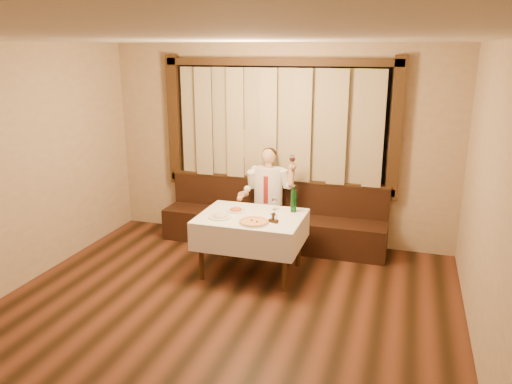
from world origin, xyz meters
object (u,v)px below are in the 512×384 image
(pizza, at_px, (254,222))
(green_bottle, at_px, (294,201))
(banquette, at_px, (273,223))
(cruet_caddy, at_px, (273,219))
(dining_table, at_px, (251,224))
(seated_man, at_px, (267,190))
(pasta_red, at_px, (236,209))
(pasta_cream, at_px, (220,215))

(pizza, xyz_separation_m, green_bottle, (0.34, 0.56, 0.13))
(pizza, height_order, green_bottle, green_bottle)
(banquette, xyz_separation_m, cruet_caddy, (0.33, -1.19, 0.49))
(pizza, xyz_separation_m, cruet_caddy, (0.21, 0.10, 0.03))
(cruet_caddy, bearing_deg, green_bottle, 90.67)
(dining_table, relative_size, green_bottle, 3.71)
(green_bottle, xyz_separation_m, seated_man, (-0.52, 0.64, -0.09))
(dining_table, relative_size, pasta_red, 5.12)
(seated_man, bearing_deg, green_bottle, -50.64)
(pasta_red, xyz_separation_m, seated_man, (0.17, 0.83, 0.03))
(cruet_caddy, bearing_deg, pasta_red, 171.42)
(dining_table, xyz_separation_m, pasta_red, (-0.23, 0.10, 0.14))
(banquette, height_order, pizza, banquette)
(dining_table, distance_m, cruet_caddy, 0.40)
(pizza, xyz_separation_m, pasta_red, (-0.35, 0.36, 0.02))
(pasta_red, height_order, cruet_caddy, cruet_caddy)
(dining_table, bearing_deg, banquette, 90.00)
(banquette, height_order, pasta_cream, banquette)
(banquette, relative_size, pasta_cream, 11.36)
(banquette, height_order, pasta_red, banquette)
(pasta_cream, bearing_deg, cruet_caddy, 2.30)
(banquette, distance_m, pasta_red, 1.07)
(dining_table, bearing_deg, cruet_caddy, -26.85)
(pasta_cream, height_order, green_bottle, green_bottle)
(pasta_cream, bearing_deg, seated_man, 76.46)
(dining_table, relative_size, pasta_cream, 4.51)
(dining_table, height_order, pizza, pizza)
(pasta_red, xyz_separation_m, pasta_cream, (-0.10, -0.29, 0.00))
(pasta_cream, bearing_deg, pizza, -8.86)
(pasta_red, distance_m, seated_man, 0.85)
(pizza, distance_m, pasta_cream, 0.46)
(cruet_caddy, bearing_deg, pasta_cream, -160.96)
(cruet_caddy, bearing_deg, pizza, -138.58)
(banquette, relative_size, dining_table, 2.52)
(seated_man, bearing_deg, cruet_caddy, -70.40)
(dining_table, distance_m, pasta_cream, 0.41)
(dining_table, distance_m, seated_man, 0.95)
(pasta_red, relative_size, cruet_caddy, 2.05)
(banquette, xyz_separation_m, pizza, (0.12, -1.29, 0.46))
(pasta_cream, relative_size, seated_man, 0.20)
(banquette, distance_m, dining_table, 1.08)
(green_bottle, bearing_deg, pizza, -121.66)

